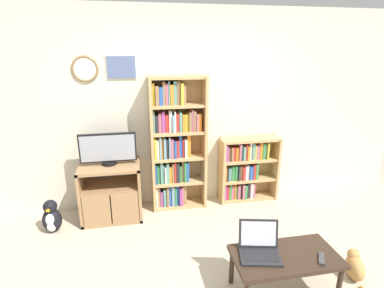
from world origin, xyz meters
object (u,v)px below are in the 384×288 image
object	(u,v)px
television	(108,149)
coffee_table	(285,259)
bookshelf_tall	(175,145)
laptop	(259,246)
bookshelf_short	(245,169)
tv_stand	(112,191)
remote_near_laptop	(322,259)
penguin_figurine	(52,218)
cat	(355,266)

from	to	relation	value
television	coffee_table	xyz separation A→B (m)	(1.56, -1.61, -0.57)
bookshelf_tall	laptop	xyz separation A→B (m)	(0.50, -1.67, -0.42)
television	bookshelf_short	distance (m)	1.89
bookshelf_tall	bookshelf_short	size ratio (longest dim) A/B	1.94
tv_stand	remote_near_laptop	xyz separation A→B (m)	(1.83, -1.69, 0.04)
laptop	penguin_figurine	distance (m)	2.43
remote_near_laptop	cat	xyz separation A→B (m)	(0.50, 0.16, -0.29)
bookshelf_tall	cat	xyz separation A→B (m)	(1.48, -1.68, -0.76)
cat	tv_stand	bearing A→B (deg)	165.33
television	remote_near_laptop	xyz separation A→B (m)	(1.83, -1.72, -0.52)
bookshelf_short	remote_near_laptop	size ratio (longest dim) A/B	5.76
penguin_figurine	bookshelf_short	bearing A→B (deg)	8.51
bookshelf_tall	remote_near_laptop	world-z (taller)	bookshelf_tall
tv_stand	bookshelf_tall	world-z (taller)	bookshelf_tall
coffee_table	cat	size ratio (longest dim) A/B	1.93
bookshelf_tall	laptop	world-z (taller)	bookshelf_tall
bookshelf_short	laptop	xyz separation A→B (m)	(-0.49, -1.68, -0.00)
tv_stand	bookshelf_short	world-z (taller)	bookshelf_short
bookshelf_tall	laptop	distance (m)	1.79
bookshelf_tall	tv_stand	bearing A→B (deg)	-169.52
bookshelf_short	laptop	world-z (taller)	bookshelf_short
tv_stand	bookshelf_tall	distance (m)	1.00
television	laptop	size ratio (longest dim) A/B	1.71
television	laptop	bearing A→B (deg)	-48.97
coffee_table	cat	xyz separation A→B (m)	(0.76, 0.05, -0.23)
bookshelf_short	remote_near_laptop	xyz separation A→B (m)	(-0.01, -1.86, -0.06)
bookshelf_short	cat	bearing A→B (deg)	-73.87
bookshelf_tall	remote_near_laptop	xyz separation A→B (m)	(0.99, -1.85, -0.48)
remote_near_laptop	penguin_figurine	xyz separation A→B (m)	(-2.51, 1.48, -0.22)
bookshelf_short	remote_near_laptop	distance (m)	1.86
television	remote_near_laptop	world-z (taller)	television
bookshelf_short	penguin_figurine	world-z (taller)	bookshelf_short
tv_stand	penguin_figurine	distance (m)	0.74
remote_near_laptop	laptop	bearing A→B (deg)	-167.79
remote_near_laptop	cat	world-z (taller)	remote_near_laptop
cat	television	bearing A→B (deg)	164.79
bookshelf_short	cat	size ratio (longest dim) A/B	1.93
cat	coffee_table	bearing A→B (deg)	-157.45
cat	bookshelf_short	bearing A→B (deg)	124.78
television	tv_stand	bearing A→B (deg)	-92.81
tv_stand	remote_near_laptop	distance (m)	2.49
bookshelf_tall	penguin_figurine	bearing A→B (deg)	-166.56
cat	remote_near_laptop	bearing A→B (deg)	-142.95
bookshelf_short	coffee_table	size ratio (longest dim) A/B	1.00
bookshelf_tall	coffee_table	bearing A→B (deg)	-67.47
television	penguin_figurine	xyz separation A→B (m)	(-0.69, -0.24, -0.73)
bookshelf_short	penguin_figurine	xyz separation A→B (m)	(-2.52, -0.38, -0.27)
television	penguin_figurine	distance (m)	1.03
tv_stand	bookshelf_short	distance (m)	1.84
tv_stand	laptop	size ratio (longest dim) A/B	1.86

